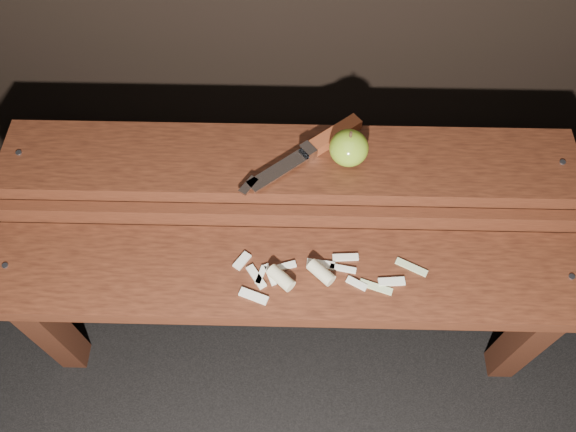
{
  "coord_description": "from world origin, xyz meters",
  "views": [
    {
      "loc": [
        0.01,
        -0.53,
        1.42
      ],
      "look_at": [
        0.0,
        0.06,
        0.45
      ],
      "focal_mm": 35.0,
      "sensor_mm": 36.0,
      "label": 1
    }
  ],
  "objects_px": {
    "bench_rear_tier": "(289,183)",
    "knife": "(321,144)",
    "bench_front_tier": "(287,290)",
    "apple": "(349,148)"
  },
  "relations": [
    {
      "from": "bench_rear_tier",
      "to": "knife",
      "type": "height_order",
      "value": "knife"
    },
    {
      "from": "bench_rear_tier",
      "to": "apple",
      "type": "xyz_separation_m",
      "value": [
        0.12,
        0.0,
        0.12
      ]
    },
    {
      "from": "bench_front_tier",
      "to": "bench_rear_tier",
      "type": "xyz_separation_m",
      "value": [
        0.0,
        0.23,
        0.06
      ]
    },
    {
      "from": "bench_front_tier",
      "to": "knife",
      "type": "xyz_separation_m",
      "value": [
        0.06,
        0.26,
        0.16
      ]
    },
    {
      "from": "bench_front_tier",
      "to": "apple",
      "type": "distance_m",
      "value": 0.32
    },
    {
      "from": "bench_rear_tier",
      "to": "knife",
      "type": "xyz_separation_m",
      "value": [
        0.06,
        0.03,
        0.1
      ]
    },
    {
      "from": "bench_rear_tier",
      "to": "bench_front_tier",
      "type": "bearing_deg",
      "value": -90.0
    },
    {
      "from": "apple",
      "to": "knife",
      "type": "relative_size",
      "value": 0.33
    },
    {
      "from": "bench_rear_tier",
      "to": "knife",
      "type": "bearing_deg",
      "value": 26.79
    },
    {
      "from": "bench_rear_tier",
      "to": "apple",
      "type": "bearing_deg",
      "value": 2.07
    }
  ]
}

